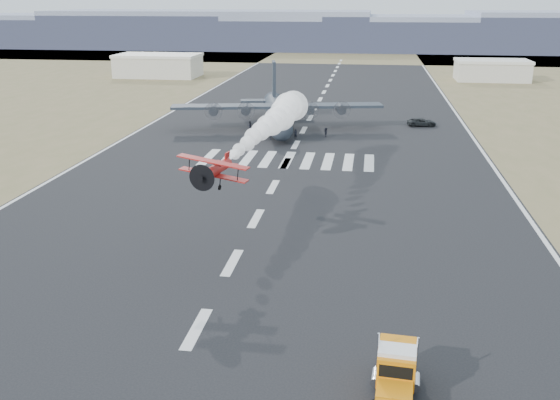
% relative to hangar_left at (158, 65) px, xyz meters
% --- Properties ---
extents(ground, '(500.00, 500.00, 0.00)m').
position_rel_hangar_left_xyz_m(ground, '(52.00, -145.00, -3.41)').
color(ground, black).
rests_on(ground, ground).
extents(scrub_far, '(500.00, 80.00, 0.00)m').
position_rel_hangar_left_xyz_m(scrub_far, '(52.00, 85.00, -3.41)').
color(scrub_far, olive).
rests_on(scrub_far, ground).
extents(runway_markings, '(60.00, 260.00, 0.01)m').
position_rel_hangar_left_xyz_m(runway_markings, '(52.00, -85.00, -3.40)').
color(runway_markings, silver).
rests_on(runway_markings, ground).
extents(ridge_seg_b, '(150.00, 50.00, 15.00)m').
position_rel_hangar_left_xyz_m(ridge_seg_b, '(-78.00, 115.00, 4.09)').
color(ridge_seg_b, slate).
rests_on(ridge_seg_b, ground).
extents(ridge_seg_c, '(150.00, 50.00, 17.00)m').
position_rel_hangar_left_xyz_m(ridge_seg_c, '(-13.00, 115.00, 5.09)').
color(ridge_seg_c, slate).
rests_on(ridge_seg_c, ground).
extents(ridge_seg_d, '(150.00, 50.00, 13.00)m').
position_rel_hangar_left_xyz_m(ridge_seg_d, '(52.00, 115.00, 3.09)').
color(ridge_seg_d, slate).
rests_on(ridge_seg_d, ground).
extents(ridge_seg_e, '(150.00, 50.00, 15.00)m').
position_rel_hangar_left_xyz_m(ridge_seg_e, '(117.00, 115.00, 4.09)').
color(ridge_seg_e, slate).
rests_on(ridge_seg_e, ground).
extents(hangar_left, '(24.50, 14.50, 6.70)m').
position_rel_hangar_left_xyz_m(hangar_left, '(0.00, 0.00, 0.00)').
color(hangar_left, '#B3AF9F').
rests_on(hangar_left, ground).
extents(hangar_right, '(20.50, 12.50, 5.90)m').
position_rel_hangar_left_xyz_m(hangar_right, '(98.00, 5.00, -0.40)').
color(hangar_right, '#B3AF9F').
rests_on(hangar_right, ground).
extents(semi_truck, '(2.83, 7.23, 3.21)m').
position_rel_hangar_left_xyz_m(semi_truck, '(66.03, -150.91, -1.83)').
color(semi_truck, black).
rests_on(semi_truck, ground).
extents(aerobatic_biplane, '(6.68, 5.99, 2.86)m').
position_rel_hangar_left_xyz_m(aerobatic_biplane, '(50.28, -131.62, 4.90)').
color(aerobatic_biplane, red).
extents(smoke_trail, '(5.14, 33.20, 4.18)m').
position_rel_hangar_left_xyz_m(smoke_trail, '(52.66, -104.39, 5.14)').
color(smoke_trail, white).
extents(transport_aircraft, '(38.01, 31.12, 11.02)m').
position_rel_hangar_left_xyz_m(transport_aircraft, '(46.83, -71.27, -0.57)').
color(transport_aircraft, black).
rests_on(transport_aircraft, ground).
extents(support_vehicle, '(5.61, 3.12, 1.48)m').
position_rel_hangar_left_xyz_m(support_vehicle, '(73.47, -66.24, -2.67)').
color(support_vehicle, black).
rests_on(support_vehicle, ground).
extents(crew_a, '(0.64, 0.70, 1.59)m').
position_rel_hangar_left_xyz_m(crew_a, '(47.35, -81.76, -2.61)').
color(crew_a, black).
rests_on(crew_a, ground).
extents(crew_b, '(0.94, 0.81, 1.64)m').
position_rel_hangar_left_xyz_m(crew_b, '(42.36, -74.50, -2.59)').
color(crew_b, black).
rests_on(crew_b, ground).
extents(crew_c, '(0.85, 1.12, 1.57)m').
position_rel_hangar_left_xyz_m(crew_c, '(44.13, -77.19, -2.62)').
color(crew_c, black).
rests_on(crew_c, ground).
extents(crew_d, '(0.93, 1.14, 1.74)m').
position_rel_hangar_left_xyz_m(crew_d, '(44.60, -80.54, -2.54)').
color(crew_d, black).
rests_on(crew_d, ground).
extents(crew_e, '(0.96, 0.68, 1.80)m').
position_rel_hangar_left_xyz_m(crew_e, '(48.10, -80.90, -2.51)').
color(crew_e, black).
rests_on(crew_e, ground).
extents(crew_f, '(0.65, 1.52, 1.59)m').
position_rel_hangar_left_xyz_m(crew_f, '(56.40, -78.25, -2.61)').
color(crew_f, black).
rests_on(crew_f, ground).
extents(crew_g, '(0.75, 0.72, 1.60)m').
position_rel_hangar_left_xyz_m(crew_g, '(51.38, -80.14, -2.61)').
color(crew_g, black).
rests_on(crew_g, ground).
extents(crew_h, '(0.97, 0.83, 1.71)m').
position_rel_hangar_left_xyz_m(crew_h, '(49.28, -75.84, -2.55)').
color(crew_h, black).
rests_on(crew_h, ground).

